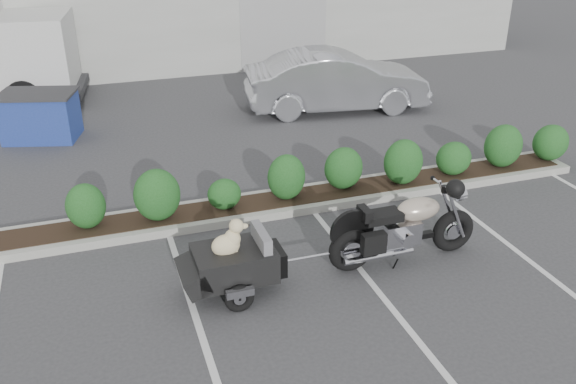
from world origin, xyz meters
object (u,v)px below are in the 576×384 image
object	(u,v)px
motorcycle	(405,228)
dumpster	(40,116)
sedan	(336,81)
pet_trailer	(233,262)

from	to	relation	value
motorcycle	dumpster	distance (m)	9.57
motorcycle	sedan	bearing A→B (deg)	74.93
pet_trailer	dumpster	xyz separation A→B (m)	(-2.83, 7.73, 0.06)
motorcycle	dumpster	world-z (taller)	motorcycle
motorcycle	pet_trailer	bearing A→B (deg)	179.21
motorcycle	sedan	size ratio (longest dim) A/B	0.52
sedan	dumpster	distance (m)	7.61
pet_trailer	sedan	size ratio (longest dim) A/B	0.42
sedan	dumpster	xyz separation A→B (m)	(-7.61, 0.21, -0.23)
dumpster	motorcycle	bearing A→B (deg)	-38.30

